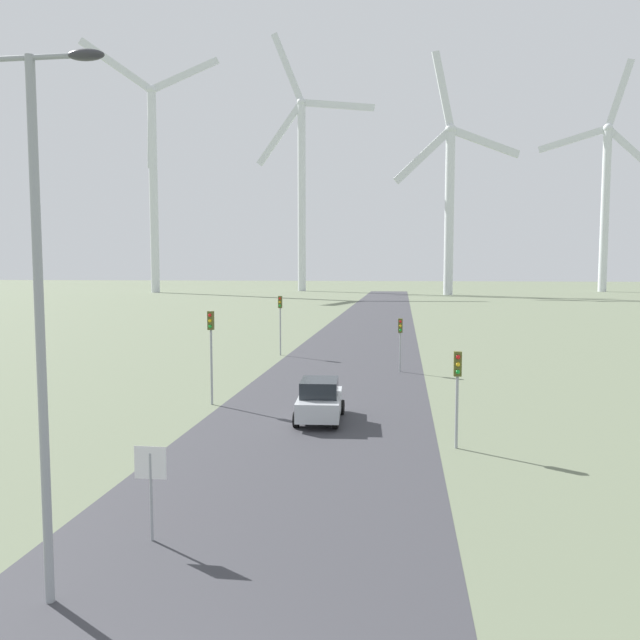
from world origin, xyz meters
The scene contains 12 objects.
road_surface centered at (0.00, 48.00, 0.00)m, with size 10.00×240.00×0.01m.
streetlamp centered at (-3.29, 4.30, 6.57)m, with size 2.92×0.32×10.62m.
stop_sign_near centered at (-2.38, 7.23, 1.64)m, with size 0.81×0.07×2.35m.
traffic_light_post_near_left centered at (-5.51, 22.07, 3.31)m, with size 0.28×0.34×4.55m.
traffic_light_post_near_right centered at (5.64, 16.13, 2.64)m, with size 0.28×0.34×3.59m.
traffic_light_post_mid_left centered at (-5.50, 39.21, 3.28)m, with size 0.28×0.33×4.50m.
traffic_light_post_mid_right centered at (3.51, 32.85, 2.51)m, with size 0.28×0.33×3.42m.
car_approaching centered at (0.11, 19.58, 0.91)m, with size 2.06×4.21×1.83m.
wind_turbine_far_left centered at (-61.32, 151.49, 31.82)m, with size 31.37×16.85×63.52m.
wind_turbine_left centered at (-24.57, 167.51, 31.80)m, with size 33.62×4.62×71.47m.
wind_turbine_center centered at (14.59, 146.79, 24.62)m, with size 30.34×9.71×57.17m.
wind_turbine_right centered at (58.18, 173.49, 27.14)m, with size 29.85×9.53×61.69m.
Camera 1 is at (3.60, -6.79, 6.64)m, focal length 35.00 mm.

